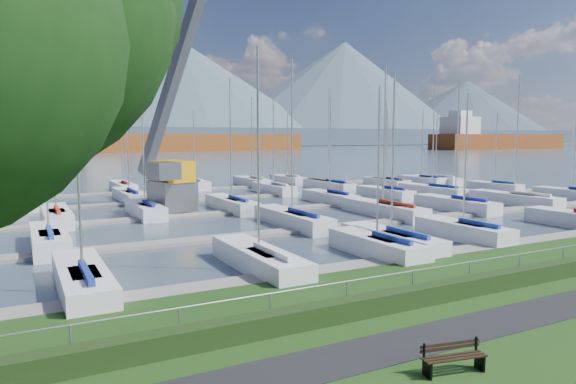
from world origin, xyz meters
TOP-DOWN VIEW (x-y plane):
  - path at (0.00, -3.00)m, footprint 160.00×2.00m
  - water at (0.00, 260.00)m, footprint 800.00×540.00m
  - hedge at (0.00, -0.40)m, footprint 80.00×0.70m
  - fence at (0.00, 0.00)m, footprint 80.00×0.04m
  - foothill at (0.00, 330.00)m, footprint 900.00×80.00m
  - mountains at (7.35, 404.62)m, footprint 1190.00×360.00m
  - docks at (0.00, 26.00)m, footprint 90.00×41.60m
  - bench_left at (-4.05, -5.05)m, footprint 1.85×0.77m
  - crane at (-1.93, 29.96)m, footprint 7.05×13.12m
  - cargo_ship_mid at (50.41, 211.39)m, footprint 111.73×27.67m
  - cargo_ship_east at (207.81, 174.10)m, footprint 84.08×19.37m
  - sailboat_fleet at (-0.97, 30.11)m, footprint 76.09×49.27m

SIDE VIEW (x-z plane):
  - water at x=0.00m, z-range -0.50..-0.30m
  - docks at x=0.00m, z-range -0.34..-0.09m
  - path at x=0.00m, z-range -0.01..0.03m
  - hedge at x=0.00m, z-range 0.00..0.70m
  - bench_left at x=-4.05m, z-range -0.01..0.84m
  - fence at x=0.00m, z-range 1.18..1.22m
  - cargo_ship_mid at x=50.41m, z-range -7.30..14.20m
  - cargo_ship_east at x=207.81m, z-range -7.04..14.46m
  - crane at x=-1.93m, z-range -5.85..16.50m
  - sailboat_fleet at x=-0.97m, z-range -1.14..11.82m
  - foothill at x=0.00m, z-range 0.00..12.00m
  - mountains at x=7.35m, z-range -10.82..104.18m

